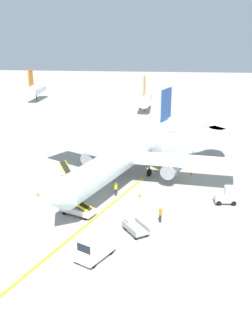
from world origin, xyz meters
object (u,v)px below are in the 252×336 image
object	(u,v)px
ground_crew_wing_walker	(116,189)
jet_bridge	(197,140)
belt_loader_aft_hold	(77,208)
ground_crew_marshaller	(160,214)
belt_loader_forward_hold	(70,181)
pushback_tug	(93,249)
baggage_tug_near_wing	(227,196)
safety_cone_nose_left	(38,194)
safety_cone_wingtip_left	(140,195)
baggage_cart_loaded	(135,229)
safety_cone_nose_right	(191,173)
airliner	(130,153)

from	to	relation	value
ground_crew_wing_walker	jet_bridge	bearing A→B (deg)	52.14
belt_loader_aft_hold	ground_crew_marshaller	world-z (taller)	belt_loader_aft_hold
belt_loader_aft_hold	ground_crew_wing_walker	xyz separation A→B (m)	(3.52, 5.43, 0.13)
belt_loader_forward_hold	ground_crew_marshaller	distance (m)	14.38
pushback_tug	belt_loader_aft_hold	world-z (taller)	belt_loader_aft_hold
baggage_tug_near_wing	safety_cone_nose_left	distance (m)	22.19
safety_cone_nose_left	safety_cone_wingtip_left	xyz separation A→B (m)	(12.15, 1.05, 0.00)
jet_bridge	baggage_cart_loaded	distance (m)	23.45
pushback_tug	baggage_tug_near_wing	distance (m)	18.27
safety_cone_nose_left	safety_cone_nose_right	distance (m)	20.77
baggage_tug_near_wing	belt_loader_forward_hold	size ratio (longest dim) A/B	0.51
jet_bridge	baggage_cart_loaded	bearing A→B (deg)	-108.20
belt_loader_aft_hold	safety_cone_nose_left	world-z (taller)	belt_loader_aft_hold
airliner	pushback_tug	bearing A→B (deg)	-93.64
pushback_tug	ground_crew_marshaller	world-z (taller)	pushback_tug
safety_cone_nose_left	safety_cone_nose_right	xyz separation A→B (m)	(18.69, 9.07, 0.00)
baggage_cart_loaded	ground_crew_wing_walker	xyz separation A→B (m)	(-3.08, 8.78, 0.44)
safety_cone_nose_left	safety_cone_nose_right	world-z (taller)	same
pushback_tug	baggage_tug_near_wing	xyz separation A→B (m)	(13.07, 12.76, -0.07)
jet_bridge	belt_loader_forward_hold	world-z (taller)	jet_bridge
jet_bridge	pushback_tug	distance (m)	29.06
baggage_tug_near_wing	safety_cone_nose_right	bearing A→B (deg)	111.36
airliner	baggage_cart_loaded	bearing A→B (deg)	-82.60
belt_loader_forward_hold	ground_crew_wing_walker	world-z (taller)	belt_loader_forward_hold
belt_loader_forward_hold	baggage_cart_loaded	world-z (taller)	belt_loader_forward_hold
airliner	ground_crew_wing_walker	bearing A→B (deg)	-99.71
baggage_tug_near_wing	ground_crew_marshaller	size ratio (longest dim) A/B	1.47
ground_crew_marshaller	safety_cone_nose_right	bearing A→B (deg)	74.52
airliner	pushback_tug	xyz separation A→B (m)	(-1.28, -20.12, -2.42)
baggage_tug_near_wing	safety_cone_wingtip_left	distance (m)	10.09
pushback_tug	baggage_cart_loaded	size ratio (longest dim) A/B	1.14
pushback_tug	belt_loader_forward_hold	size ratio (longest dim) A/B	0.84
belt_loader_aft_hold	safety_cone_nose_left	xyz separation A→B (m)	(-5.76, 4.37, -0.56)
pushback_tug	baggage_cart_loaded	world-z (taller)	pushback_tug
belt_loader_forward_hold	safety_cone_wingtip_left	distance (m)	9.32
ground_crew_marshaller	safety_cone_wingtip_left	distance (m)	6.79
ground_crew_wing_walker	safety_cone_nose_left	size ratio (longest dim) A/B	3.86
ground_crew_marshaller	safety_cone_nose_left	distance (m)	15.64
belt_loader_aft_hold	safety_cone_nose_right	bearing A→B (deg)	46.13
pushback_tug	belt_loader_aft_hold	size ratio (longest dim) A/B	0.80
airliner	safety_cone_nose_left	world-z (taller)	airliner
safety_cone_nose_right	safety_cone_wingtip_left	world-z (taller)	same
jet_bridge	safety_cone_wingtip_left	distance (m)	15.62
belt_loader_aft_hold	pushback_tug	bearing A→B (deg)	-67.90
pushback_tug	baggage_cart_loaded	bearing A→B (deg)	56.33
pushback_tug	belt_loader_forward_hold	xyz separation A→B (m)	(-5.99, 15.89, -0.22)
pushback_tug	ground_crew_wing_walker	xyz separation A→B (m)	(0.18, 13.66, -0.08)
baggage_cart_loaded	jet_bridge	bearing A→B (deg)	71.80
airliner	belt_loader_forward_hold	size ratio (longest dim) A/B	7.02
safety_cone_nose_left	safety_cone_nose_right	bearing A→B (deg)	25.90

